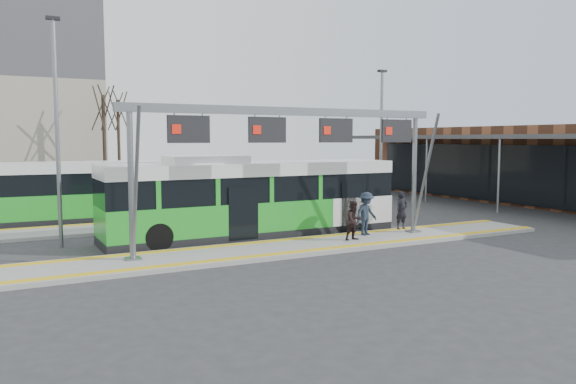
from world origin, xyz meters
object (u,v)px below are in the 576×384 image
hero_bus (253,199)px  passenger_a (402,210)px  passenger_b (354,221)px  passenger_c (366,214)px  gantry (295,135)px

hero_bus → passenger_a: hero_bus is taller
passenger_b → passenger_c: passenger_c is taller
gantry → passenger_b: 4.18m
hero_bus → passenger_b: size_ratio=8.12×
gantry → passenger_c: gantry is taller
gantry → passenger_a: (5.85, 0.85, -3.29)m
gantry → passenger_c: 4.83m
gantry → passenger_c: bearing=5.6°
hero_bus → gantry: bearing=-82.3°
passenger_b → passenger_a: bearing=14.0°
gantry → hero_bus: gantry is taller
hero_bus → passenger_b: hero_bus is taller
passenger_b → gantry: bearing=164.1°
gantry → passenger_b: bearing=-9.6°
hero_bus → passenger_a: (6.28, -2.17, -0.59)m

